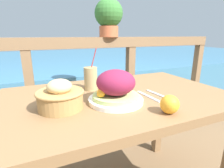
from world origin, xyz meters
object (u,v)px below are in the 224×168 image
Objects in this scene: salad_plate at (116,88)px; drink_glass at (91,78)px; potted_plant at (109,16)px; bread_basket at (60,97)px.

drink_glass is (-0.05, 0.24, -0.00)m from salad_plate.
salad_plate is 0.92m from potted_plant.
potted_plant reaches higher than salad_plate.
salad_plate is 1.08× the size of drink_glass.
drink_glass is at bearing 101.89° from salad_plate.
salad_plate reaches higher than bread_basket.
bread_basket is at bearing 174.13° from salad_plate.
drink_glass is 0.75× the size of potted_plant.
potted_plant is at bearing 57.99° from drink_glass.
potted_plant reaches higher than drink_glass.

